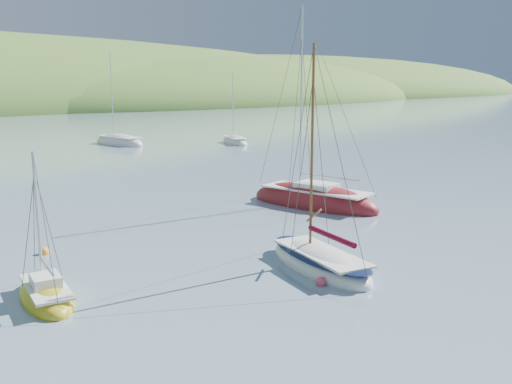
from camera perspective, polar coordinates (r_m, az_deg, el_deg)
ground at (r=23.98m, az=10.15°, el=-8.49°), size 700.00×700.00×0.00m
daysailer_white at (r=24.96m, az=6.42°, el=-7.03°), size 3.77×6.99×10.19m
sloop_red at (r=36.92m, az=5.82°, el=-0.99°), size 5.02×9.63×13.58m
sailboat_yellow at (r=22.74m, az=-20.23°, el=-9.70°), size 2.45×4.73×5.99m
distant_sloop_b at (r=73.35m, az=-13.53°, el=4.80°), size 4.39×8.99×12.29m
distant_sloop_d at (r=72.49m, az=-2.11°, el=5.01°), size 4.55×7.16×9.64m
mooring_buoys at (r=27.21m, az=-0.89°, el=-5.65°), size 22.45×11.53×0.47m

